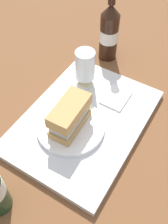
# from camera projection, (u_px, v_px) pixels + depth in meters

# --- Properties ---
(ground_plane) EXTENTS (3.00, 3.00, 0.00)m
(ground_plane) POSITION_uv_depth(u_px,v_px,m) (84.00, 123.00, 0.78)
(ground_plane) COLOR brown
(tray) EXTENTS (0.44, 0.32, 0.02)m
(tray) POSITION_uv_depth(u_px,v_px,m) (84.00, 121.00, 0.77)
(tray) COLOR silver
(tray) RESTS_ON ground_plane
(placemat) EXTENTS (0.38, 0.27, 0.00)m
(placemat) POSITION_uv_depth(u_px,v_px,m) (84.00, 118.00, 0.76)
(placemat) COLOR silver
(placemat) RESTS_ON tray
(plate) EXTENTS (0.19, 0.19, 0.01)m
(plate) POSITION_uv_depth(u_px,v_px,m) (71.00, 127.00, 0.73)
(plate) COLOR white
(plate) RESTS_ON placemat
(sandwich) EXTENTS (0.13, 0.07, 0.08)m
(sandwich) POSITION_uv_depth(u_px,v_px,m) (70.00, 115.00, 0.70)
(sandwich) COLOR tan
(sandwich) RESTS_ON plate
(beer_glass) EXTENTS (0.06, 0.06, 0.12)m
(beer_glass) POSITION_uv_depth(u_px,v_px,m) (85.00, 68.00, 0.80)
(beer_glass) COLOR silver
(beer_glass) RESTS_ON placemat
(napkin_folded) EXTENTS (0.09, 0.07, 0.01)m
(napkin_folded) POSITION_uv_depth(u_px,v_px,m) (116.00, 98.00, 0.81)
(napkin_folded) COLOR white
(napkin_folded) RESTS_ON placemat
(beer_bottle) EXTENTS (0.07, 0.07, 0.27)m
(beer_bottle) POSITION_uv_depth(u_px,v_px,m) (109.00, 32.00, 0.89)
(beer_bottle) COLOR black
(beer_bottle) RESTS_ON ground_plane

